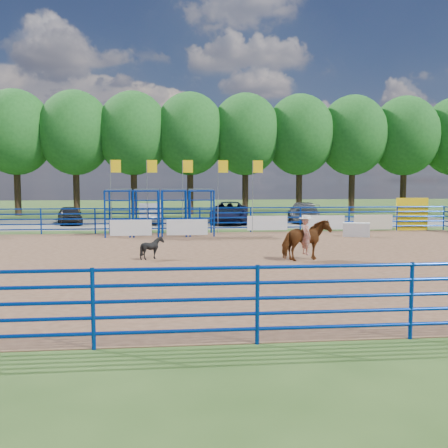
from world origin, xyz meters
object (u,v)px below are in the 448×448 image
(horse_and_rider, at_px, (306,238))
(car_c, at_px, (230,213))
(car_a, at_px, (70,215))
(announcer_table, at_px, (356,230))
(car_b, at_px, (150,213))
(calf, at_px, (152,248))
(car_d, at_px, (303,212))

(horse_and_rider, xyz_separation_m, car_c, (-1.02, 16.79, -0.12))
(car_a, xyz_separation_m, car_c, (11.20, -0.45, 0.12))
(announcer_table, distance_m, car_a, 19.59)
(car_b, relative_size, car_c, 0.80)
(car_b, distance_m, car_c, 5.68)
(calf, bearing_deg, horse_and_rider, -85.69)
(horse_and_rider, height_order, calf, horse_and_rider)
(horse_and_rider, bearing_deg, calf, 171.24)
(car_c, bearing_deg, horse_and_rider, -77.40)
(car_b, bearing_deg, car_c, 169.89)
(car_b, xyz_separation_m, car_d, (11.19, 0.01, 0.01))
(announcer_table, bearing_deg, horse_and_rider, -122.49)
(calf, relative_size, car_b, 0.20)
(horse_and_rider, relative_size, car_c, 0.44)
(car_b, bearing_deg, car_d, 175.77)
(announcer_table, height_order, car_d, car_d)
(announcer_table, relative_size, horse_and_rider, 0.58)
(announcer_table, distance_m, car_d, 9.72)
(horse_and_rider, height_order, car_d, horse_and_rider)
(horse_and_rider, xyz_separation_m, car_d, (4.51, 17.37, -0.15))
(car_a, bearing_deg, car_b, -14.33)
(car_d, bearing_deg, calf, 67.54)
(calf, distance_m, car_d, 19.46)
(announcer_table, relative_size, car_b, 0.32)
(announcer_table, distance_m, horse_and_rider, 9.10)
(horse_and_rider, distance_m, car_b, 18.60)
(announcer_table, height_order, car_a, car_a)
(announcer_table, relative_size, car_a, 0.37)
(car_a, distance_m, car_b, 5.54)
(car_c, xyz_separation_m, car_d, (5.53, 0.59, -0.03))
(calf, bearing_deg, car_a, 34.40)
(horse_and_rider, relative_size, car_a, 0.64)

